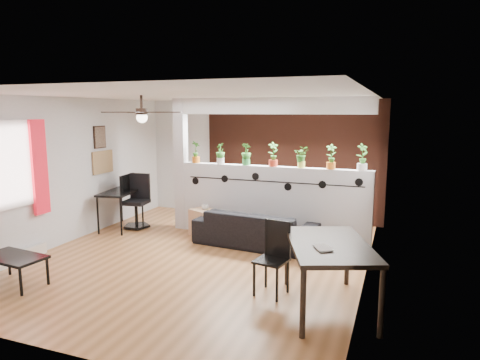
# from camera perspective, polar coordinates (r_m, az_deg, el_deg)

# --- Properties ---
(room_shell) EXTENTS (6.30, 7.10, 2.90)m
(room_shell) POSITION_cam_1_polar(r_m,az_deg,el_deg) (6.80, -5.62, 0.19)
(room_shell) COLOR brown
(room_shell) RESTS_ON ground
(partition_wall) EXTENTS (3.60, 0.18, 1.35)m
(partition_wall) POSITION_cam_1_polar(r_m,az_deg,el_deg) (8.01, 4.38, -2.96)
(partition_wall) COLOR #BCBCC1
(partition_wall) RESTS_ON ground
(ceiling_header) EXTENTS (3.60, 0.18, 0.30)m
(ceiling_header) POSITION_cam_1_polar(r_m,az_deg,el_deg) (7.83, 4.54, 9.84)
(ceiling_header) COLOR silver
(ceiling_header) RESTS_ON room_shell
(pier_column) EXTENTS (0.22, 0.20, 2.60)m
(pier_column) POSITION_cam_1_polar(r_m,az_deg,el_deg) (8.62, -7.85, 2.06)
(pier_column) COLOR #BCBCC1
(pier_column) RESTS_ON ground
(brick_panel) EXTENTS (3.90, 0.05, 2.60)m
(brick_panel) POSITION_cam_1_polar(r_m,az_deg,el_deg) (9.31, 6.96, 2.61)
(brick_panel) COLOR brown
(brick_panel) RESTS_ON ground
(vine_decal) EXTENTS (3.31, 0.01, 0.30)m
(vine_decal) POSITION_cam_1_polar(r_m,az_deg,el_deg) (7.84, 4.22, -0.21)
(vine_decal) COLOR black
(vine_decal) RESTS_ON partition_wall
(window_assembly) EXTENTS (0.09, 1.30, 1.55)m
(window_assembly) POSITION_cam_1_polar(r_m,az_deg,el_deg) (7.39, -28.13, 1.50)
(window_assembly) COLOR white
(window_assembly) RESTS_ON room_shell
(baseboard_heater) EXTENTS (0.08, 1.00, 0.18)m
(baseboard_heater) POSITION_cam_1_polar(r_m,az_deg,el_deg) (7.67, -27.23, -9.07)
(baseboard_heater) COLOR silver
(baseboard_heater) RESTS_ON ground
(corkboard) EXTENTS (0.03, 0.60, 0.45)m
(corkboard) POSITION_cam_1_polar(r_m,az_deg,el_deg) (8.97, -17.82, 2.30)
(corkboard) COLOR olive
(corkboard) RESTS_ON room_shell
(framed_art) EXTENTS (0.03, 0.34, 0.44)m
(framed_art) POSITION_cam_1_polar(r_m,az_deg,el_deg) (8.89, -18.19, 5.46)
(framed_art) COLOR #8C7259
(framed_art) RESTS_ON room_shell
(ceiling_fan) EXTENTS (1.19, 1.19, 0.43)m
(ceiling_fan) POSITION_cam_1_polar(r_m,az_deg,el_deg) (6.85, -12.96, 8.59)
(ceiling_fan) COLOR black
(ceiling_fan) RESTS_ON room_shell
(potted_plant_0) EXTENTS (0.27, 0.24, 0.43)m
(potted_plant_0) POSITION_cam_1_polar(r_m,az_deg,el_deg) (8.44, -5.92, 3.85)
(potted_plant_0) COLOR orange
(potted_plant_0) RESTS_ON partition_wall
(potted_plant_1) EXTENTS (0.18, 0.21, 0.41)m
(potted_plant_1) POSITION_cam_1_polar(r_m,az_deg,el_deg) (8.22, -2.62, 3.66)
(potted_plant_1) COLOR silver
(potted_plant_1) RESTS_ON partition_wall
(potted_plant_2) EXTENTS (0.23, 0.20, 0.42)m
(potted_plant_2) POSITION_cam_1_polar(r_m,az_deg,el_deg) (8.03, 0.84, 3.57)
(potted_plant_2) COLOR #338E41
(potted_plant_2) RESTS_ON partition_wall
(potted_plant_3) EXTENTS (0.30, 0.28, 0.45)m
(potted_plant_3) POSITION_cam_1_polar(r_m,az_deg,el_deg) (7.87, 4.46, 3.54)
(potted_plant_3) COLOR red
(potted_plant_3) RESTS_ON partition_wall
(potted_plant_4) EXTENTS (0.21, 0.18, 0.39)m
(potted_plant_4) POSITION_cam_1_polar(r_m,az_deg,el_deg) (7.74, 8.21, 3.15)
(potted_plant_4) COLOR #E6ED53
(potted_plant_4) RESTS_ON partition_wall
(potted_plant_5) EXTENTS (0.25, 0.22, 0.44)m
(potted_plant_5) POSITION_cam_1_polar(r_m,az_deg,el_deg) (7.65, 12.07, 3.17)
(potted_plant_5) COLOR orange
(potted_plant_5) RESTS_ON partition_wall
(potted_plant_6) EXTENTS (0.31, 0.30, 0.47)m
(potted_plant_6) POSITION_cam_1_polar(r_m,az_deg,el_deg) (7.58, 16.01, 3.07)
(potted_plant_6) COLOR white
(potted_plant_6) RESTS_ON partition_wall
(sofa) EXTENTS (2.10, 0.97, 0.60)m
(sofa) POSITION_cam_1_polar(r_m,az_deg,el_deg) (7.61, 2.09, -6.52)
(sofa) COLOR black
(sofa) RESTS_ON ground
(cube_shelf) EXTENTS (0.53, 0.51, 0.51)m
(cube_shelf) POSITION_cam_1_polar(r_m,az_deg,el_deg) (8.25, -4.98, -5.62)
(cube_shelf) COLOR tan
(cube_shelf) RESTS_ON ground
(cup) EXTENTS (0.13, 0.13, 0.10)m
(cup) POSITION_cam_1_polar(r_m,az_deg,el_deg) (8.15, -4.70, -3.59)
(cup) COLOR gray
(cup) RESTS_ON cube_shelf
(computer_desk) EXTENTS (0.73, 1.15, 0.77)m
(computer_desk) POSITION_cam_1_polar(r_m,az_deg,el_deg) (8.94, -15.64, -1.85)
(computer_desk) COLOR black
(computer_desk) RESTS_ON ground
(monitor) EXTENTS (0.31, 0.08, 0.17)m
(monitor) POSITION_cam_1_polar(r_m,az_deg,el_deg) (9.03, -15.13, -0.68)
(monitor) COLOR black
(monitor) RESTS_ON computer_desk
(office_chair) EXTENTS (0.56, 0.56, 1.07)m
(office_chair) POSITION_cam_1_polar(r_m,az_deg,el_deg) (8.97, -13.51, -3.19)
(office_chair) COLOR black
(office_chair) RESTS_ON ground
(dining_table) EXTENTS (1.37, 1.71, 0.81)m
(dining_table) POSITION_cam_1_polar(r_m,az_deg,el_deg) (5.26, 11.80, -9.13)
(dining_table) COLOR black
(dining_table) RESTS_ON ground
(book) EXTENTS (0.26, 0.28, 0.02)m
(book) POSITION_cam_1_polar(r_m,az_deg,el_deg) (4.96, 10.13, -9.01)
(book) COLOR gray
(book) RESTS_ON dining_table
(folding_chair) EXTENTS (0.45, 0.45, 0.95)m
(folding_chair) POSITION_cam_1_polar(r_m,az_deg,el_deg) (5.64, 4.64, -9.40)
(folding_chair) COLOR black
(folding_chair) RESTS_ON ground
(coffee_table) EXTENTS (0.93, 0.58, 0.41)m
(coffee_table) POSITION_cam_1_polar(r_m,az_deg,el_deg) (6.67, -27.97, -9.28)
(coffee_table) COLOR black
(coffee_table) RESTS_ON ground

